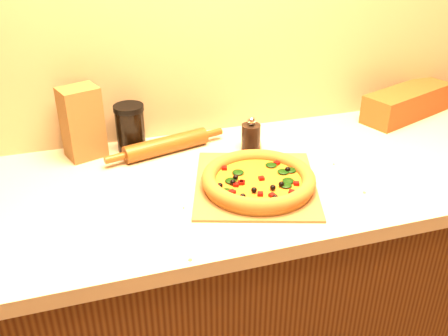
# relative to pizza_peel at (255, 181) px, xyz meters

# --- Properties ---
(cabinet) EXTENTS (2.80, 0.65, 0.86)m
(cabinet) POSITION_rel_pizza_peel_xyz_m (-0.00, 0.05, -0.47)
(cabinet) COLOR #401F0D
(cabinet) RESTS_ON ground
(countertop) EXTENTS (2.84, 0.68, 0.04)m
(countertop) POSITION_rel_pizza_peel_xyz_m (-0.00, 0.05, -0.02)
(countertop) COLOR #C2B397
(countertop) RESTS_ON cabinet
(pizza_peel) EXTENTS (0.42, 0.52, 0.01)m
(pizza_peel) POSITION_rel_pizza_peel_xyz_m (0.00, 0.00, 0.00)
(pizza_peel) COLOR brown
(pizza_peel) RESTS_ON countertop
(pizza) EXTENTS (0.30, 0.30, 0.04)m
(pizza) POSITION_rel_pizza_peel_xyz_m (-0.00, -0.03, 0.02)
(pizza) COLOR #C97B32
(pizza) RESTS_ON pizza_peel
(pepper_grinder) EXTENTS (0.06, 0.06, 0.11)m
(pepper_grinder) POSITION_rel_pizza_peel_xyz_m (0.06, 0.19, 0.04)
(pepper_grinder) COLOR black
(pepper_grinder) RESTS_ON countertop
(rolling_pin) EXTENTS (0.38, 0.12, 0.05)m
(rolling_pin) POSITION_rel_pizza_peel_xyz_m (-0.20, 0.25, 0.02)
(rolling_pin) COLOR #612D10
(rolling_pin) RESTS_ON countertop
(bread_bag) EXTENTS (0.38, 0.23, 0.10)m
(bread_bag) POSITION_rel_pizza_peel_xyz_m (0.67, 0.28, 0.05)
(bread_bag) COLOR maroon
(bread_bag) RESTS_ON countertop
(paper_bag) EXTENTS (0.13, 0.12, 0.21)m
(paper_bag) POSITION_rel_pizza_peel_xyz_m (-0.43, 0.30, 0.10)
(paper_bag) COLOR brown
(paper_bag) RESTS_ON countertop
(dark_jar) EXTENTS (0.09, 0.09, 0.15)m
(dark_jar) POSITION_rel_pizza_peel_xyz_m (-0.29, 0.30, 0.07)
(dark_jar) COLOR black
(dark_jar) RESTS_ON countertop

